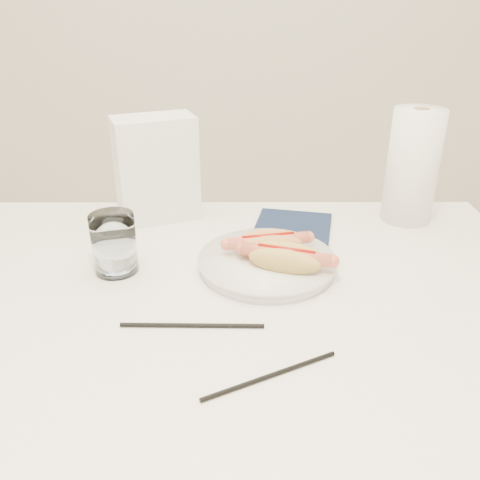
{
  "coord_description": "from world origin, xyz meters",
  "views": [
    {
      "loc": [
        0.04,
        -0.76,
        1.22
      ],
      "look_at": [
        0.04,
        0.05,
        0.82
      ],
      "focal_mm": 38.07,
      "sensor_mm": 36.0,
      "label": 1
    }
  ],
  "objects_px": {
    "hotdog_left": "(268,244)",
    "water_glass": "(114,243)",
    "plate": "(267,264)",
    "napkin_box": "(156,169)",
    "paper_towel_roll": "(412,166)",
    "table": "(218,317)",
    "hotdog_right": "(286,258)"
  },
  "relations": [
    {
      "from": "table",
      "to": "hotdog_left",
      "type": "xyz_separation_m",
      "value": [
        0.09,
        0.09,
        0.1
      ]
    },
    {
      "from": "plate",
      "to": "water_glass",
      "type": "distance_m",
      "value": 0.28
    },
    {
      "from": "plate",
      "to": "hotdog_right",
      "type": "bearing_deg",
      "value": -47.36
    },
    {
      "from": "hotdog_right",
      "to": "napkin_box",
      "type": "bearing_deg",
      "value": 151.48
    },
    {
      "from": "paper_towel_roll",
      "to": "hotdog_right",
      "type": "bearing_deg",
      "value": -137.9
    },
    {
      "from": "hotdog_right",
      "to": "water_glass",
      "type": "xyz_separation_m",
      "value": [
        -0.31,
        0.03,
        0.01
      ]
    },
    {
      "from": "table",
      "to": "napkin_box",
      "type": "relative_size",
      "value": 5.25
    },
    {
      "from": "plate",
      "to": "napkin_box",
      "type": "xyz_separation_m",
      "value": [
        -0.23,
        0.24,
        0.1
      ]
    },
    {
      "from": "plate",
      "to": "hotdog_left",
      "type": "relative_size",
      "value": 1.56
    },
    {
      "from": "table",
      "to": "napkin_box",
      "type": "height_order",
      "value": "napkin_box"
    },
    {
      "from": "water_glass",
      "to": "napkin_box",
      "type": "height_order",
      "value": "napkin_box"
    },
    {
      "from": "hotdog_left",
      "to": "napkin_box",
      "type": "relative_size",
      "value": 0.69
    },
    {
      "from": "table",
      "to": "hotdog_right",
      "type": "bearing_deg",
      "value": 16.01
    },
    {
      "from": "napkin_box",
      "to": "paper_towel_roll",
      "type": "relative_size",
      "value": 0.93
    },
    {
      "from": "hotdog_right",
      "to": "water_glass",
      "type": "bearing_deg",
      "value": -167.69
    },
    {
      "from": "hotdog_right",
      "to": "water_glass",
      "type": "distance_m",
      "value": 0.31
    },
    {
      "from": "hotdog_left",
      "to": "hotdog_right",
      "type": "distance_m",
      "value": 0.06
    },
    {
      "from": "water_glass",
      "to": "paper_towel_roll",
      "type": "relative_size",
      "value": 0.45
    },
    {
      "from": "hotdog_left",
      "to": "water_glass",
      "type": "bearing_deg",
      "value": 174.56
    },
    {
      "from": "table",
      "to": "paper_towel_roll",
      "type": "distance_m",
      "value": 0.54
    },
    {
      "from": "table",
      "to": "plate",
      "type": "relative_size",
      "value": 4.86
    },
    {
      "from": "hotdog_left",
      "to": "hotdog_right",
      "type": "bearing_deg",
      "value": -74.3
    },
    {
      "from": "plate",
      "to": "water_glass",
      "type": "relative_size",
      "value": 2.22
    },
    {
      "from": "hotdog_left",
      "to": "water_glass",
      "type": "distance_m",
      "value": 0.28
    },
    {
      "from": "table",
      "to": "napkin_box",
      "type": "xyz_separation_m",
      "value": [
        -0.14,
        0.31,
        0.17
      ]
    },
    {
      "from": "table",
      "to": "paper_towel_roll",
      "type": "bearing_deg",
      "value": 35.85
    },
    {
      "from": "table",
      "to": "paper_towel_roll",
      "type": "relative_size",
      "value": 4.86
    },
    {
      "from": "table",
      "to": "hotdog_left",
      "type": "distance_m",
      "value": 0.17
    },
    {
      "from": "napkin_box",
      "to": "paper_towel_roll",
      "type": "distance_m",
      "value": 0.56
    },
    {
      "from": "plate",
      "to": "table",
      "type": "bearing_deg",
      "value": -142.62
    },
    {
      "from": "hotdog_right",
      "to": "plate",
      "type": "bearing_deg",
      "value": 150.55
    },
    {
      "from": "water_glass",
      "to": "napkin_box",
      "type": "bearing_deg",
      "value": 79.62
    }
  ]
}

